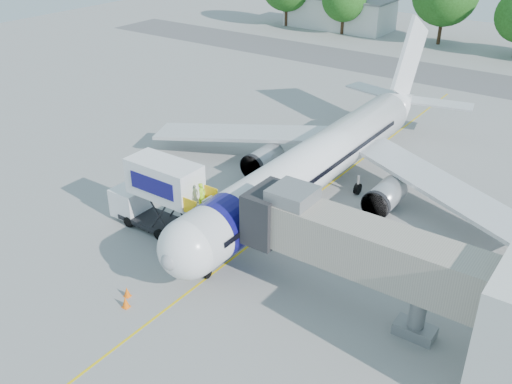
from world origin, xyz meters
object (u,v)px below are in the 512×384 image
Objects in this scene: aircraft at (319,160)px; catering_hiloader at (159,196)px; jet_bridge at (346,242)px; ground_tug at (102,317)px.

catering_hiloader is (-6.27, -11.12, -0.19)m from aircraft.
jet_bridge is at bearing -54.30° from aircraft.
catering_hiloader is 10.54m from ground_tug.
catering_hiloader is at bearing 100.84° from ground_tug.
jet_bridge reaches higher than ground_tug.
aircraft is at bearing 125.70° from jet_bridge.
catering_hiloader is (-14.26, -0.00, -1.58)m from jet_bridge.
ground_tug is at bearing -136.39° from jet_bridge.
aircraft reaches higher than jet_bridge.
aircraft is 4.44× the size of catering_hiloader.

